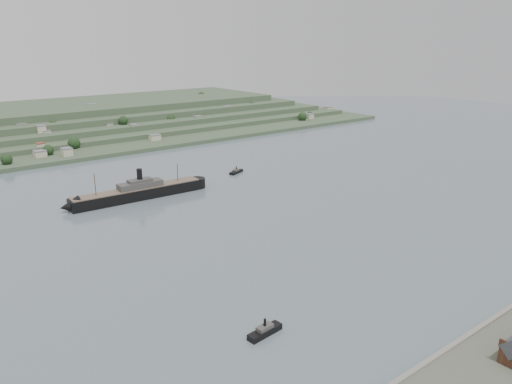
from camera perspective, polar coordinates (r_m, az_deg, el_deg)
ground at (r=323.37m, az=2.46°, el=-3.02°), size 1400.00×1400.00×0.00m
far_peninsula at (r=670.42m, az=-18.08°, el=7.81°), size 760.00×309.00×30.00m
steamship at (r=369.43m, az=-13.71°, el=-0.11°), size 110.26×16.89×26.44m
tugboat at (r=203.16m, az=1.02°, el=-15.58°), size 16.02×5.77×7.05m
ferry_east at (r=430.56m, az=-2.27°, el=2.36°), size 16.66×10.56×6.08m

